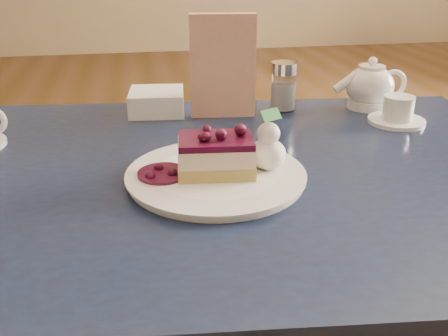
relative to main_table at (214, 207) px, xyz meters
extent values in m
cube|color=#131F3D|center=(0.00, 0.00, 0.06)|extent=(1.22, 0.88, 0.04)
cylinder|color=#352413|center=(0.55, 0.27, -0.30)|extent=(0.05, 0.05, 0.68)
cylinder|color=white|center=(0.00, -0.05, 0.08)|extent=(0.27, 0.27, 0.01)
cube|color=tan|center=(0.00, -0.05, 0.10)|extent=(0.12, 0.09, 0.02)
cube|color=beige|center=(0.00, -0.05, 0.12)|extent=(0.12, 0.09, 0.03)
cube|color=#470625|center=(0.00, -0.05, 0.14)|extent=(0.12, 0.09, 0.01)
ellipsoid|color=white|center=(0.08, -0.05, 0.11)|extent=(0.06, 0.06, 0.05)
cylinder|color=#470625|center=(-0.09, -0.04, 0.09)|extent=(0.08, 0.08, 0.01)
cylinder|color=white|center=(0.40, 0.16, 0.08)|extent=(0.12, 0.12, 0.01)
cylinder|color=white|center=(0.40, 0.16, 0.11)|extent=(0.06, 0.06, 0.05)
ellipsoid|color=white|center=(0.39, 0.27, 0.12)|extent=(0.11, 0.11, 0.09)
cylinder|color=white|center=(0.39, 0.27, 0.17)|extent=(0.06, 0.06, 0.01)
cylinder|color=white|center=(0.32, 0.27, 0.12)|extent=(0.06, 0.02, 0.05)
cube|color=beige|center=(0.06, 0.27, 0.18)|extent=(0.14, 0.04, 0.21)
cylinder|color=white|center=(0.20, 0.28, 0.12)|extent=(0.05, 0.05, 0.08)
cylinder|color=silver|center=(0.20, 0.28, 0.17)|extent=(0.06, 0.06, 0.02)
cube|color=white|center=(-0.07, 0.32, 0.10)|extent=(0.13, 0.13, 0.05)
camera|label=1|loc=(-0.12, -0.74, 0.40)|focal=40.00mm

